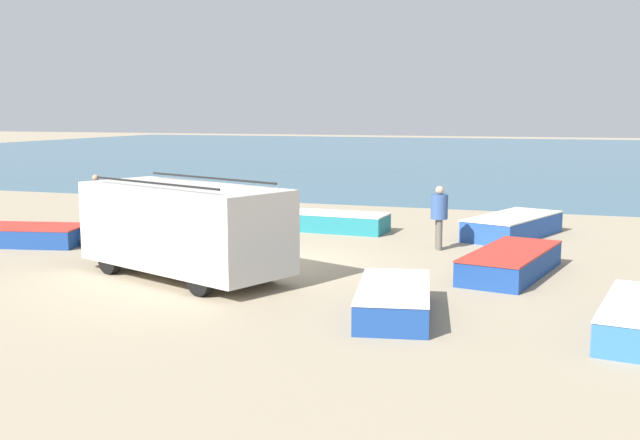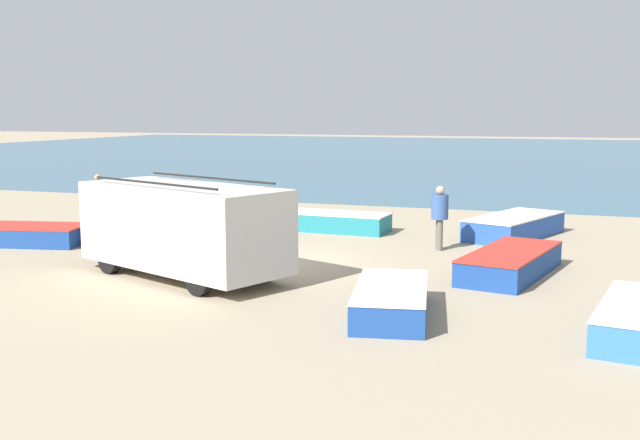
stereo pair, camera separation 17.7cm
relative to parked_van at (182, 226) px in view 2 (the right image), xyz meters
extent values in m
plane|color=gray|center=(1.35, 2.33, -1.21)|extent=(200.00, 200.00, 0.00)
cube|color=#33607A|center=(1.35, 54.33, -1.20)|extent=(120.00, 80.00, 0.01)
cube|color=beige|center=(0.03, -0.01, 0.02)|extent=(5.78, 3.99, 1.89)
cube|color=black|center=(-2.51, 1.01, -0.50)|extent=(0.83, 1.86, 0.85)
cube|color=#1E232D|center=(-2.44, 0.98, 0.58)|extent=(0.76, 1.76, 0.60)
cylinder|color=black|center=(-1.87, -0.26, -0.86)|extent=(0.73, 0.47, 0.70)
cylinder|color=black|center=(-1.17, 1.48, -0.86)|extent=(0.73, 0.47, 0.70)
cylinder|color=black|center=(1.22, -1.50, -0.86)|extent=(0.73, 0.47, 0.70)
cylinder|color=black|center=(1.92, 0.24, -0.86)|extent=(0.73, 0.47, 0.70)
cylinder|color=black|center=(-0.28, -0.78, 1.08)|extent=(4.11, 1.69, 0.05)
cylinder|color=black|center=(0.34, 0.76, 1.08)|extent=(4.11, 1.69, 0.05)
cube|color=#2D66AD|center=(9.85, -1.57, -0.93)|extent=(1.76, 3.45, 0.56)
cube|color=navy|center=(7.27, 2.74, -0.93)|extent=(2.21, 4.07, 0.56)
cone|color=navy|center=(7.75, 5.04, -0.93)|extent=(0.69, 0.94, 0.53)
cube|color=#B22D23|center=(7.27, 2.74, -0.71)|extent=(1.36, 0.47, 0.05)
cube|color=#B22D23|center=(7.27, 2.74, -0.63)|extent=(2.24, 4.11, 0.04)
cube|color=#234CA3|center=(-5.74, 9.16, -0.91)|extent=(1.29, 3.99, 0.60)
cone|color=#234CA3|center=(-5.75, 6.74, -0.91)|extent=(0.58, 0.88, 0.57)
cube|color=gold|center=(-5.74, 9.16, -0.67)|extent=(1.16, 0.21, 0.05)
cube|color=gold|center=(-5.74, 9.16, -0.58)|extent=(1.30, 4.03, 0.04)
cube|color=navy|center=(-7.01, 2.27, -0.95)|extent=(4.57, 2.49, 0.52)
cone|color=navy|center=(-4.43, 2.81, -0.95)|extent=(1.03, 0.68, 0.49)
cube|color=#B22D23|center=(-7.01, 2.27, -0.75)|extent=(0.51, 1.50, 0.05)
cube|color=#B22D23|center=(-7.01, 2.27, -0.67)|extent=(4.61, 2.51, 0.04)
cube|color=#1E757F|center=(1.14, 7.68, -0.92)|extent=(3.74, 1.56, 0.57)
cone|color=#1E757F|center=(-1.10, 7.79, -0.92)|extent=(0.83, 0.58, 0.54)
cube|color=silver|center=(1.14, 7.68, -0.71)|extent=(0.26, 1.28, 0.05)
cube|color=silver|center=(1.14, 7.68, -0.62)|extent=(3.78, 1.58, 0.04)
cube|color=navy|center=(5.44, -1.67, -0.94)|extent=(1.88, 3.24, 0.54)
cone|color=navy|center=(5.10, 0.15, -0.94)|extent=(0.63, 0.75, 0.52)
cube|color=silver|center=(5.44, -1.67, -0.73)|extent=(1.24, 0.43, 0.05)
cube|color=silver|center=(5.44, -1.67, -0.64)|extent=(1.90, 3.27, 0.04)
cube|color=#234CA3|center=(6.87, 8.39, -0.89)|extent=(2.88, 4.25, 0.63)
cone|color=#234CA3|center=(7.70, 10.64, -0.89)|extent=(0.86, 1.02, 0.60)
cube|color=silver|center=(6.87, 8.39, -0.64)|extent=(1.47, 0.70, 0.05)
cube|color=silver|center=(6.87, 8.39, -0.55)|extent=(2.91, 4.29, 0.04)
cylinder|color=#38383D|center=(-6.79, 6.07, -0.78)|extent=(0.16, 0.16, 0.85)
cylinder|color=#38383D|center=(-6.73, 6.24, -0.78)|extent=(0.16, 0.16, 0.85)
cylinder|color=#424C5B|center=(-6.76, 6.15, -0.02)|extent=(0.46, 0.46, 0.67)
sphere|color=tan|center=(-6.76, 6.15, 0.43)|extent=(0.23, 0.23, 0.23)
cylinder|color=#5B564C|center=(5.10, 5.36, -0.77)|extent=(0.16, 0.16, 0.88)
cylinder|color=#5B564C|center=(5.03, 5.53, -0.77)|extent=(0.16, 0.16, 0.88)
cylinder|color=#335189|center=(5.06, 5.44, 0.02)|extent=(0.48, 0.48, 0.69)
sphere|color=tan|center=(5.06, 5.44, 0.48)|extent=(0.24, 0.24, 0.24)
cylinder|color=navy|center=(-3.02, 4.66, -0.82)|extent=(0.14, 0.14, 0.77)
cylinder|color=navy|center=(-3.04, 4.50, -0.82)|extent=(0.14, 0.14, 0.77)
cylinder|color=#993833|center=(-3.03, 4.58, -0.13)|extent=(0.42, 0.42, 0.61)
sphere|color=#8C664C|center=(-3.03, 4.58, 0.28)|extent=(0.21, 0.21, 0.21)
camera|label=1|loc=(8.61, -15.31, 2.67)|focal=42.00mm
camera|label=2|loc=(8.77, -15.25, 2.67)|focal=42.00mm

